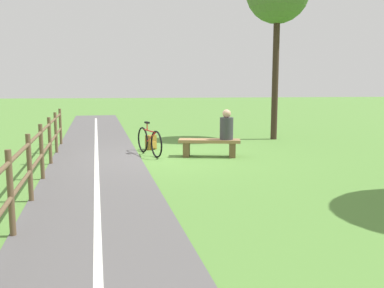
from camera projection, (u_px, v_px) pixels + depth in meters
The scene contains 8 objects.
ground_plane at pixel (171, 156), 11.16m from camera, with size 80.00×80.00×0.00m, color #548438.
paved_path at pixel (97, 200), 7.05m from camera, with size 2.23×36.00×0.02m, color #565454.
path_centre_line at pixel (97, 199), 7.05m from camera, with size 0.10×32.00×0.00m, color silver.
bench at pixel (209, 145), 11.09m from camera, with size 1.66×0.72×0.46m.
person_seated at pixel (227, 127), 10.98m from camera, with size 0.41×0.41×0.79m.
bicycle at pixel (149, 141), 11.35m from camera, with size 0.64×1.59×0.89m.
backpack at pixel (151, 143), 12.26m from camera, with size 0.34×0.34×0.42m.
fence_roadside at pixel (21, 172), 6.10m from camera, with size 1.64×14.65×1.13m.
Camera 1 is at (0.75, 10.98, 1.97)m, focal length 39.47 mm.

